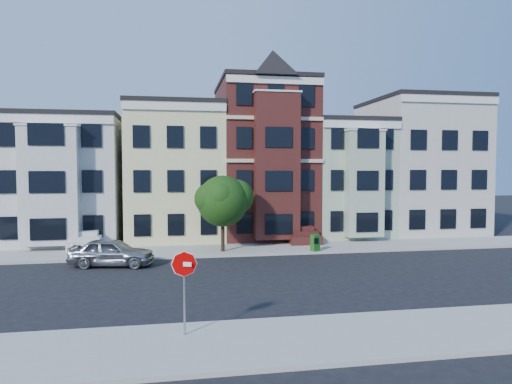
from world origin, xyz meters
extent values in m
plane|color=black|center=(0.00, 0.00, 0.00)|extent=(120.00, 120.00, 0.00)
cube|color=#9E9B93|center=(0.00, 8.00, 0.07)|extent=(60.00, 4.00, 0.15)
cube|color=#9E9B93|center=(0.00, -8.00, 0.07)|extent=(60.00, 4.00, 0.15)
cube|color=beige|center=(-15.00, 14.50, 4.50)|extent=(8.00, 9.00, 9.00)
cube|color=beige|center=(-7.00, 14.50, 5.00)|extent=(7.00, 9.00, 10.00)
cube|color=#411814|center=(0.00, 14.50, 6.00)|extent=(7.00, 9.00, 12.00)
cube|color=#A3B397|center=(6.50, 14.50, 4.50)|extent=(6.00, 9.00, 9.00)
cube|color=beige|center=(13.50, 14.50, 5.50)|extent=(8.00, 9.00, 11.00)
imported|color=gray|center=(-10.53, 4.57, 0.79)|extent=(4.86, 2.62, 1.57)
cube|color=#20631A|center=(1.81, 6.30, 0.68)|extent=(0.61, 0.58, 1.07)
cylinder|color=white|center=(-13.16, 7.16, 0.46)|extent=(0.27, 0.27, 0.61)
camera|label=1|loc=(-6.95, -21.65, 5.47)|focal=32.00mm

